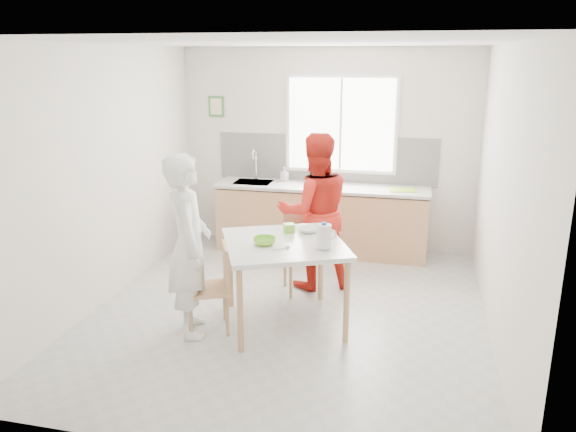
% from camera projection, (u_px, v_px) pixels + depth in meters
% --- Properties ---
extents(ground, '(4.50, 4.50, 0.00)m').
position_uv_depth(ground, '(288.00, 312.00, 5.87)').
color(ground, '#B7B7B2').
rests_on(ground, ground).
extents(room_shell, '(4.50, 4.50, 4.50)m').
position_uv_depth(room_shell, '(288.00, 156.00, 5.42)').
color(room_shell, silver).
rests_on(room_shell, ground).
extents(window, '(1.50, 0.06, 1.30)m').
position_uv_depth(window, '(341.00, 124.00, 7.45)').
color(window, white).
rests_on(window, room_shell).
extents(backsplash, '(3.00, 0.02, 0.65)m').
position_uv_depth(backsplash, '(326.00, 159.00, 7.63)').
color(backsplash, white).
rests_on(backsplash, room_shell).
extents(picture_frame, '(0.22, 0.03, 0.28)m').
position_uv_depth(picture_frame, '(216.00, 107.00, 7.78)').
color(picture_frame, '#42803A').
rests_on(picture_frame, room_shell).
extents(kitchen_counter, '(2.84, 0.64, 1.37)m').
position_uv_depth(kitchen_counter, '(321.00, 222.00, 7.58)').
color(kitchen_counter, tan).
rests_on(kitchen_counter, ground).
extents(dining_table, '(1.47, 1.47, 0.86)m').
position_uv_depth(dining_table, '(284.00, 250.00, 5.42)').
color(dining_table, white).
rests_on(dining_table, ground).
extents(chair_left, '(0.52, 0.52, 0.86)m').
position_uv_depth(chair_left, '(214.00, 284.00, 5.38)').
color(chair_left, tan).
rests_on(chair_left, ground).
extents(chair_far, '(0.54, 0.54, 0.88)m').
position_uv_depth(chair_far, '(302.00, 248.00, 6.33)').
color(chair_far, tan).
rests_on(chair_far, ground).
extents(person_white, '(0.64, 0.75, 1.75)m').
position_uv_depth(person_white, '(189.00, 246.00, 5.23)').
color(person_white, white).
rests_on(person_white, ground).
extents(person_red, '(1.06, 0.97, 1.78)m').
position_uv_depth(person_red, '(315.00, 212.00, 6.31)').
color(person_red, red).
rests_on(person_red, ground).
extents(bowl_green, '(0.29, 0.29, 0.07)m').
position_uv_depth(bowl_green, '(264.00, 241.00, 5.30)').
color(bowl_green, '#7DCF2F').
rests_on(bowl_green, dining_table).
extents(bowl_white, '(0.28, 0.28, 0.05)m').
position_uv_depth(bowl_white, '(309.00, 230.00, 5.68)').
color(bowl_white, white).
rests_on(bowl_white, dining_table).
extents(milk_jug, '(0.19, 0.14, 0.24)m').
position_uv_depth(milk_jug, '(324.00, 236.00, 5.15)').
color(milk_jug, white).
rests_on(milk_jug, dining_table).
extents(green_box, '(0.13, 0.13, 0.09)m').
position_uv_depth(green_box, '(289.00, 228.00, 5.67)').
color(green_box, '#74C82E').
rests_on(green_box, dining_table).
extents(spoon, '(0.12, 0.12, 0.01)m').
position_uv_depth(spoon, '(280.00, 249.00, 5.17)').
color(spoon, '#A5A5AA').
rests_on(spoon, dining_table).
extents(cutting_board, '(0.39, 0.31, 0.01)m').
position_uv_depth(cutting_board, '(403.00, 190.00, 7.18)').
color(cutting_board, '#A3D130').
rests_on(cutting_board, kitchen_counter).
extents(wine_bottle_a, '(0.07, 0.07, 0.32)m').
position_uv_depth(wine_bottle_a, '(312.00, 172.00, 7.52)').
color(wine_bottle_a, black).
rests_on(wine_bottle_a, kitchen_counter).
extents(wine_bottle_b, '(0.07, 0.07, 0.30)m').
position_uv_depth(wine_bottle_b, '(314.00, 171.00, 7.61)').
color(wine_bottle_b, black).
rests_on(wine_bottle_b, kitchen_counter).
extents(jar_amber, '(0.06, 0.06, 0.16)m').
position_uv_depth(jar_amber, '(318.00, 178.00, 7.52)').
color(jar_amber, brown).
rests_on(jar_amber, kitchen_counter).
extents(soap_bottle, '(0.11, 0.11, 0.19)m').
position_uv_depth(soap_bottle, '(284.00, 174.00, 7.69)').
color(soap_bottle, '#999999').
rests_on(soap_bottle, kitchen_counter).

